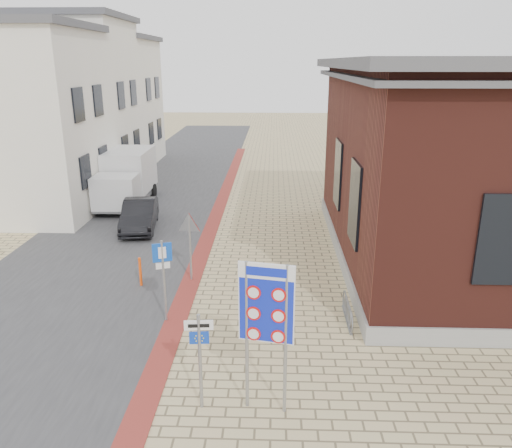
% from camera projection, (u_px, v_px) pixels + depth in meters
% --- Properties ---
extents(ground, '(120.00, 120.00, 0.00)m').
position_uv_depth(ground, '(245.00, 365.00, 11.56)').
color(ground, tan).
rests_on(ground, ground).
extents(road_strip, '(7.00, 60.00, 0.02)m').
position_uv_depth(road_strip, '(156.00, 196.00, 26.00)').
color(road_strip, '#38383A').
rests_on(road_strip, ground).
extents(curb_strip, '(0.60, 40.00, 0.02)m').
position_uv_depth(curb_strip, '(211.00, 227.00, 21.12)').
color(curb_strip, maroon).
rests_on(curb_strip, ground).
extents(townhouse_near, '(7.40, 6.40, 8.30)m').
position_uv_depth(townhouse_near, '(12.00, 122.00, 22.04)').
color(townhouse_near, silver).
rests_on(townhouse_near, ground).
extents(townhouse_mid, '(7.40, 6.40, 9.10)m').
position_uv_depth(townhouse_mid, '(65.00, 102.00, 27.62)').
color(townhouse_mid, silver).
rests_on(townhouse_mid, ground).
extents(townhouse_far, '(7.40, 6.40, 8.30)m').
position_uv_depth(townhouse_far, '(102.00, 101.00, 33.44)').
color(townhouse_far, silver).
rests_on(townhouse_far, ground).
extents(bike_rack, '(0.08, 1.80, 0.60)m').
position_uv_depth(bike_rack, '(348.00, 311.00, 13.48)').
color(bike_rack, slate).
rests_on(bike_rack, ground).
extents(sedan, '(1.81, 3.84, 1.22)m').
position_uv_depth(sedan, '(140.00, 215.00, 20.80)').
color(sedan, black).
rests_on(sedan, ground).
extents(box_truck, '(2.20, 4.98, 2.58)m').
position_uv_depth(box_truck, '(127.00, 178.00, 24.12)').
color(box_truck, slate).
rests_on(box_truck, ground).
extents(border_sign, '(1.07, 0.25, 3.18)m').
position_uv_depth(border_sign, '(266.00, 306.00, 9.40)').
color(border_sign, gray).
rests_on(border_sign, ground).
extents(essen_sign, '(0.57, 0.09, 2.10)m').
position_uv_depth(essen_sign, '(200.00, 348.00, 9.74)').
color(essen_sign, gray).
rests_on(essen_sign, ground).
extents(parking_sign, '(0.49, 0.22, 2.31)m').
position_uv_depth(parking_sign, '(163.00, 268.00, 13.05)').
color(parking_sign, gray).
rests_on(parking_sign, ground).
extents(yield_sign, '(0.78, 0.14, 2.20)m').
position_uv_depth(yield_sign, '(189.00, 231.00, 15.55)').
color(yield_sign, gray).
rests_on(yield_sign, ground).
extents(bollard, '(0.09, 0.09, 0.94)m').
position_uv_depth(bollard, '(140.00, 272.00, 15.49)').
color(bollard, '#FF4D0D').
rests_on(bollard, ground).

